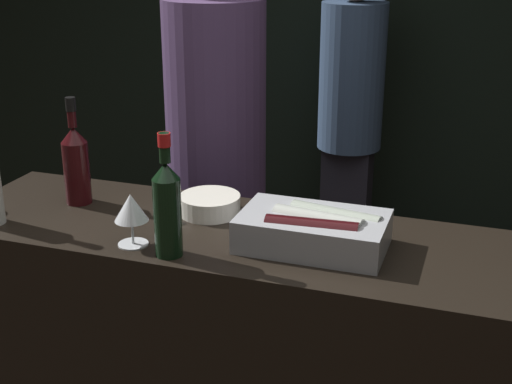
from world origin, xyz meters
TOP-DOWN VIEW (x-y plane):
  - wall_back_chalkboard at (0.00, 2.38)m, footprint 6.40×0.06m
  - bar_counter at (0.00, 0.27)m, footprint 1.88×0.54m
  - ice_bin_with_bottles at (0.19, 0.24)m, footprint 0.40×0.24m
  - bowl_white at (-0.18, 0.38)m, footprint 0.19×0.19m
  - wine_glass at (-0.29, 0.09)m, footprint 0.09×0.09m
  - red_wine_bottle_black_foil at (-0.61, 0.33)m, footprint 0.08×0.08m
  - red_wine_bottle_burgundy at (-0.17, 0.07)m, footprint 0.08×0.08m
  - person_in_hoodie at (-0.07, 1.96)m, footprint 0.32×0.32m
  - person_blond_tee at (-0.36, 0.88)m, footprint 0.37×0.37m

SIDE VIEW (x-z plane):
  - bar_counter at x=0.00m, z-range 0.00..1.02m
  - person_in_hoodie at x=-0.07m, z-range 0.11..1.83m
  - person_blond_tee at x=-0.36m, z-range 0.11..1.93m
  - bowl_white at x=-0.18m, z-range 1.02..1.08m
  - ice_bin_with_bottles at x=0.19m, z-range 1.02..1.12m
  - wine_glass at x=-0.29m, z-range 1.05..1.20m
  - red_wine_bottle_black_foil at x=-0.61m, z-range 0.98..1.33m
  - red_wine_bottle_burgundy at x=-0.17m, z-range 0.99..1.33m
  - wall_back_chalkboard at x=0.00m, z-range 0.00..2.80m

